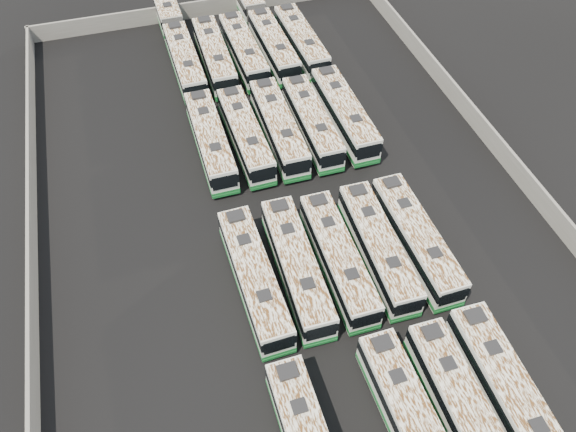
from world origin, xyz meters
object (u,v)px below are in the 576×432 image
(bus_front_right, at_px, (462,410))
(bus_midback_right, at_px, (312,122))
(bus_midfront_center, at_px, (338,258))
(bus_back_center, at_px, (244,51))
(bus_back_far_right, at_px, (301,41))
(bus_midfront_left, at_px, (297,267))
(bus_back_left, at_px, (215,56))
(bus_midfront_right, at_px, (378,247))
(bus_back_far_left, at_px, (180,46))
(bus_front_center, at_px, (412,424))
(bus_midback_center, at_px, (279,127))
(bus_midfront_far_left, at_px, (254,278))
(bus_midback_far_right, at_px, (344,114))
(bus_back_right, at_px, (265,31))
(bus_midfront_far_right, at_px, (416,239))
(bus_midback_far_left, at_px, (211,140))
(bus_midback_left, at_px, (245,135))
(bus_front_far_right, at_px, (508,395))

(bus_front_right, bearing_deg, bus_midback_right, 90.67)
(bus_midfront_center, bearing_deg, bus_front_right, -75.78)
(bus_back_center, distance_m, bus_back_far_right, 7.04)
(bus_midfront_left, xyz_separation_m, bus_back_left, (-0.06, 31.34, 0.02))
(bus_back_left, distance_m, bus_back_center, 3.52)
(bus_midfront_right, xyz_separation_m, bus_midback_right, (-0.12, 16.94, -0.00))
(bus_back_far_left, xyz_separation_m, bus_back_left, (3.52, -3.35, 0.03))
(bus_front_center, relative_size, bus_midback_center, 0.98)
(bus_back_left, distance_m, bus_back_far_right, 10.56)
(bus_midfront_far_left, distance_m, bus_midback_far_right, 22.27)
(bus_midfront_left, xyz_separation_m, bus_back_right, (7.01, 34.86, -0.03))
(bus_midfront_far_right, bearing_deg, bus_back_center, 101.72)
(bus_front_center, distance_m, bus_back_left, 45.85)
(bus_midfront_left, relative_size, bus_midback_right, 1.03)
(bus_midback_center, bearing_deg, bus_midfront_center, -89.54)
(bus_midfront_left, distance_m, bus_midfront_far_right, 10.48)
(bus_midfront_right, bearing_deg, bus_midback_far_right, 79.91)
(bus_front_center, height_order, bus_midfront_right, bus_front_center)
(bus_midback_far_left, relative_size, bus_midback_far_right, 0.98)
(bus_midfront_far_left, bearing_deg, bus_back_far_left, 88.55)
(bus_midback_far_right, height_order, bus_back_far_right, bus_midback_far_right)
(bus_back_left, bearing_deg, bus_midfront_far_left, -95.83)
(bus_midfront_right, xyz_separation_m, bus_back_far_left, (-10.67, 34.77, 0.03))
(bus_midback_right, height_order, bus_back_center, bus_back_center)
(bus_midfront_far_left, distance_m, bus_midfront_center, 7.07)
(bus_midfront_left, distance_m, bus_back_far_left, 34.88)
(bus_back_far_left, xyz_separation_m, bus_back_center, (7.04, -3.18, -0.00))
(bus_midfront_center, distance_m, bus_midback_far_right, 18.68)
(bus_midfront_far_right, distance_m, bus_midback_left, 20.06)
(bus_midfront_far_right, height_order, bus_back_left, bus_back_left)
(bus_midfront_far_left, height_order, bus_midback_far_right, bus_midback_far_right)
(bus_front_right, relative_size, bus_front_far_right, 0.96)
(bus_back_far_left, bearing_deg, bus_midfront_left, -84.91)
(bus_back_far_left, height_order, bus_back_left, bus_back_left)
(bus_front_far_right, distance_m, bus_midfront_far_left, 20.16)
(bus_midback_far_right, bearing_deg, bus_midfront_center, -112.82)
(bus_midback_right, xyz_separation_m, bus_back_far_left, (-10.55, 17.83, 0.03))
(bus_midfront_far_left, xyz_separation_m, bus_midback_far_left, (0.05, 17.17, -0.00))
(bus_front_center, bearing_deg, bus_back_far_left, 97.26)
(bus_midfront_left, height_order, bus_back_right, bus_midfront_left)
(bus_midfront_right, height_order, bus_midback_left, bus_midback_left)
(bus_front_right, height_order, bus_back_left, bus_back_left)
(bus_midfront_right, xyz_separation_m, bus_midback_far_right, (3.50, 17.21, 0.07))
(bus_front_center, relative_size, bus_front_right, 1.01)
(bus_midback_far_right, distance_m, bus_back_far_left, 22.57)
(bus_midfront_far_right, relative_size, bus_midback_far_left, 0.99)
(bus_back_left, bearing_deg, bus_back_far_left, 136.97)
(bus_midfront_far_right, relative_size, bus_back_left, 0.98)
(bus_front_far_right, xyz_separation_m, bus_midfront_far_left, (-14.11, 14.41, -0.01))
(bus_back_center, distance_m, bus_back_right, 4.88)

